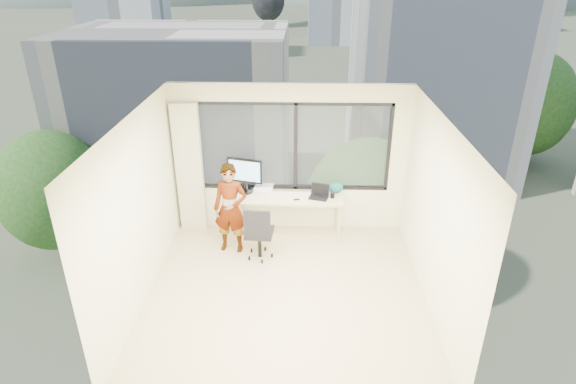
{
  "coord_description": "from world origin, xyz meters",
  "views": [
    {
      "loc": [
        0.2,
        -5.63,
        4.35
      ],
      "look_at": [
        0.0,
        1.0,
        1.15
      ],
      "focal_mm": 29.84,
      "sensor_mm": 36.0,
      "label": 1
    }
  ],
  "objects_px": {
    "monitor": "(245,175)",
    "handbag": "(336,188)",
    "laptop": "(319,193)",
    "person": "(230,209)",
    "game_console": "(264,188)",
    "chair": "(259,231)",
    "desk": "(289,216)"
  },
  "relations": [
    {
      "from": "laptop",
      "to": "desk",
      "type": "bearing_deg",
      "value": -169.53
    },
    {
      "from": "game_console",
      "to": "person",
      "type": "bearing_deg",
      "value": -115.13
    },
    {
      "from": "chair",
      "to": "monitor",
      "type": "xyz_separation_m",
      "value": [
        -0.3,
        0.87,
        0.58
      ]
    },
    {
      "from": "chair",
      "to": "handbag",
      "type": "distance_m",
      "value": 1.58
    },
    {
      "from": "desk",
      "to": "laptop",
      "type": "distance_m",
      "value": 0.69
    },
    {
      "from": "desk",
      "to": "monitor",
      "type": "relative_size",
      "value": 2.87
    },
    {
      "from": "chair",
      "to": "handbag",
      "type": "xyz_separation_m",
      "value": [
        1.26,
        0.88,
        0.36
      ]
    },
    {
      "from": "monitor",
      "to": "game_console",
      "type": "height_order",
      "value": "monitor"
    },
    {
      "from": "person",
      "to": "handbag",
      "type": "bearing_deg",
      "value": 28.22
    },
    {
      "from": "monitor",
      "to": "laptop",
      "type": "xyz_separation_m",
      "value": [
        1.25,
        -0.2,
        -0.21
      ]
    },
    {
      "from": "chair",
      "to": "desk",
      "type": "bearing_deg",
      "value": 61.24
    },
    {
      "from": "handbag",
      "to": "laptop",
      "type": "bearing_deg",
      "value": -138.85
    },
    {
      "from": "monitor",
      "to": "game_console",
      "type": "distance_m",
      "value": 0.43
    },
    {
      "from": "person",
      "to": "monitor",
      "type": "height_order",
      "value": "person"
    },
    {
      "from": "game_console",
      "to": "laptop",
      "type": "distance_m",
      "value": 0.99
    },
    {
      "from": "person",
      "to": "handbag",
      "type": "xyz_separation_m",
      "value": [
        1.73,
        0.66,
        0.08
      ]
    },
    {
      "from": "game_console",
      "to": "laptop",
      "type": "xyz_separation_m",
      "value": [
        0.94,
        -0.31,
        0.06
      ]
    },
    {
      "from": "laptop",
      "to": "handbag",
      "type": "bearing_deg",
      "value": 51.17
    },
    {
      "from": "laptop",
      "to": "chair",
      "type": "bearing_deg",
      "value": -129.07
    },
    {
      "from": "handbag",
      "to": "game_console",
      "type": "bearing_deg",
      "value": -178.38
    },
    {
      "from": "monitor",
      "to": "handbag",
      "type": "bearing_deg",
      "value": 15.59
    },
    {
      "from": "person",
      "to": "handbag",
      "type": "distance_m",
      "value": 1.86
    },
    {
      "from": "person",
      "to": "game_console",
      "type": "bearing_deg",
      "value": 64.48
    },
    {
      "from": "monitor",
      "to": "chair",
      "type": "bearing_deg",
      "value": -55.88
    },
    {
      "from": "person",
      "to": "laptop",
      "type": "relative_size",
      "value": 4.6
    },
    {
      "from": "desk",
      "to": "person",
      "type": "bearing_deg",
      "value": -152.1
    },
    {
      "from": "desk",
      "to": "person",
      "type": "relative_size",
      "value": 1.18
    },
    {
      "from": "person",
      "to": "game_console",
      "type": "relative_size",
      "value": 4.95
    },
    {
      "from": "person",
      "to": "monitor",
      "type": "bearing_deg",
      "value": 82.02
    },
    {
      "from": "handbag",
      "to": "monitor",
      "type": "bearing_deg",
      "value": -173.5
    },
    {
      "from": "chair",
      "to": "handbag",
      "type": "relative_size",
      "value": 3.95
    },
    {
      "from": "person",
      "to": "laptop",
      "type": "distance_m",
      "value": 1.5
    }
  ]
}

